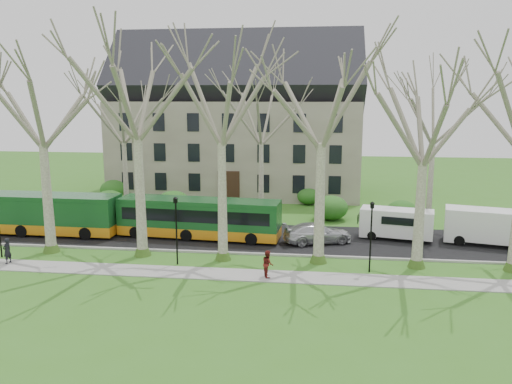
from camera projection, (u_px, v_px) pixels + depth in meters
ground at (273, 263)px, 32.04m from camera, size 120.00×120.00×0.00m
sidewalk at (269, 276)px, 29.59m from camera, size 70.00×2.00×0.06m
road at (279, 239)px, 37.39m from camera, size 80.00×8.00×0.06m
curb at (275, 255)px, 33.49m from camera, size 80.00×0.25×0.14m
building at (238, 119)px, 54.62m from camera, size 26.50×12.20×16.00m
tree_row_verge at (274, 154)px, 31.01m from camera, size 49.00×7.00×14.00m
tree_row_far at (269, 151)px, 41.79m from camera, size 33.00×7.00×12.00m
lamp_row at (271, 228)px, 30.58m from camera, size 36.22×0.22×4.30m
hedges at (236, 201)px, 46.04m from camera, size 30.60×8.60×2.00m
bus_lead at (38, 213)px, 38.49m from camera, size 12.81×2.89×3.19m
bus_follow at (199, 218)px, 37.32m from camera, size 12.32×3.51×3.04m
sedan at (317, 233)px, 36.16m from camera, size 5.32×3.43×1.43m
van_a at (396, 224)px, 36.99m from camera, size 5.47×2.96×2.26m
van_b at (488, 227)px, 35.56m from camera, size 6.18×3.44×2.55m
pedestrian_a at (7, 251)px, 31.64m from camera, size 0.50×0.66×1.65m
pedestrian_b at (268, 264)px, 29.29m from camera, size 0.80×0.92×1.60m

